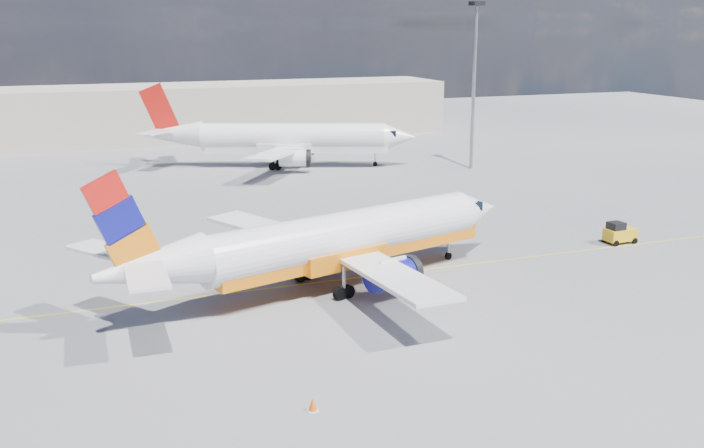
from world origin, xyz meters
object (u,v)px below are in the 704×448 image
object	(u,v)px
gse_tug	(619,233)
traffic_cone	(313,405)
second_jet	(284,139)
main_jet	(334,241)

from	to	relation	value
gse_tug	traffic_cone	bearing A→B (deg)	-153.07
second_jet	main_jet	bearing A→B (deg)	-81.36
gse_tug	traffic_cone	distance (m)	36.04
gse_tug	second_jet	bearing A→B (deg)	106.83
main_jet	second_jet	bearing A→B (deg)	61.73
main_jet	traffic_cone	world-z (taller)	main_jet
main_jet	traffic_cone	bearing A→B (deg)	-129.11
main_jet	gse_tug	world-z (taller)	main_jet
main_jet	traffic_cone	xyz separation A→B (m)	(-6.66, -15.80, -2.86)
main_jet	gse_tug	bearing A→B (deg)	-11.57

